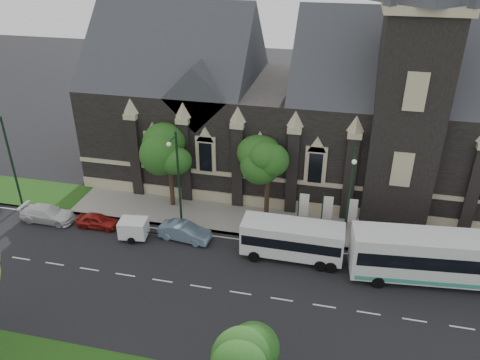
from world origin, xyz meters
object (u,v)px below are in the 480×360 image
(street_lamp_far, at_px, (9,158))
(sedan, at_px, (185,232))
(tree_walk_right, at_px, (271,159))
(car_far_red, at_px, (97,221))
(tree_walk_left, at_px, (172,150))
(car_far_white, at_px, (48,214))
(tree_park_east, at_px, (261,356))
(tour_coach, at_px, (445,257))
(banner_flag_center, at_px, (326,210))
(shuttle_bus, at_px, (292,238))
(banner_flag_left, at_px, (302,207))
(box_trailer, at_px, (134,228))
(street_lamp_mid, at_px, (178,176))
(banner_flag_right, at_px, (350,213))
(street_lamp_near, at_px, (349,195))

(street_lamp_far, relative_size, sedan, 2.00)
(tree_walk_right, height_order, car_far_red, tree_walk_right)
(tree_walk_left, height_order, car_far_white, tree_walk_left)
(tree_park_east, height_order, tour_coach, tree_park_east)
(car_far_white, bearing_deg, tree_walk_left, -63.29)
(banner_flag_center, bearing_deg, car_far_white, -171.79)
(street_lamp_far, xyz_separation_m, shuttle_bus, (26.02, -1.99, -3.34))
(banner_flag_left, distance_m, tour_coach, 11.71)
(banner_flag_left, height_order, box_trailer, banner_flag_left)
(street_lamp_mid, distance_m, car_far_white, 12.90)
(car_far_red, bearing_deg, banner_flag_right, -81.76)
(car_far_red, bearing_deg, sedan, -91.24)
(banner_flag_left, distance_m, shuttle_bus, 3.95)
(banner_flag_right, relative_size, shuttle_bus, 0.50)
(street_lamp_near, distance_m, sedan, 13.91)
(tree_walk_left, xyz_separation_m, shuttle_bus, (11.82, -5.60, -3.96))
(street_lamp_near, bearing_deg, banner_flag_left, 152.82)
(street_lamp_near, xyz_separation_m, street_lamp_mid, (-14.00, 0.00, 0.00))
(sedan, distance_m, car_far_white, 12.92)
(street_lamp_near, distance_m, banner_flag_left, 4.99)
(banner_flag_left, xyz_separation_m, banner_flag_center, (2.00, 0.00, 0.00))
(street_lamp_far, bearing_deg, tree_park_east, -32.10)
(sedan, bearing_deg, shuttle_bus, -86.46)
(tree_park_east, height_order, banner_flag_left, tree_park_east)
(tour_coach, relative_size, box_trailer, 4.03)
(box_trailer, bearing_deg, tree_park_east, -53.27)
(banner_flag_center, height_order, banner_flag_right, same)
(street_lamp_mid, relative_size, banner_flag_right, 2.25)
(banner_flag_right, relative_size, car_far_white, 0.81)
(street_lamp_mid, distance_m, banner_flag_right, 14.67)
(banner_flag_left, bearing_deg, tree_walk_left, 171.98)
(street_lamp_near, bearing_deg, shuttle_bus, -153.43)
(street_lamp_near, xyz_separation_m, banner_flag_left, (-3.71, 1.91, -2.73))
(shuttle_bus, height_order, box_trailer, shuttle_bus)
(tree_park_east, distance_m, street_lamp_near, 16.86)
(banner_flag_center, distance_m, tour_coach, 9.88)
(banner_flag_left, distance_m, car_far_white, 22.64)
(street_lamp_near, bearing_deg, tree_walk_left, 167.13)
(sedan, bearing_deg, tour_coach, -86.12)
(banner_flag_left, relative_size, car_far_white, 0.81)
(tree_park_east, height_order, car_far_red, tree_park_east)
(box_trailer, bearing_deg, banner_flag_right, 6.52)
(street_lamp_mid, bearing_deg, tree_walk_right, 26.65)
(tour_coach, xyz_separation_m, box_trailer, (-24.52, -0.01, -1.12))
(street_lamp_far, relative_size, car_far_white, 1.82)
(tree_park_east, distance_m, street_lamp_mid, 19.32)
(street_lamp_near, xyz_separation_m, car_far_white, (-26.02, -1.60, -4.40))
(tree_walk_left, relative_size, tour_coach, 0.56)
(banner_flag_left, distance_m, banner_flag_right, 4.00)
(street_lamp_near, height_order, street_lamp_far, same)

